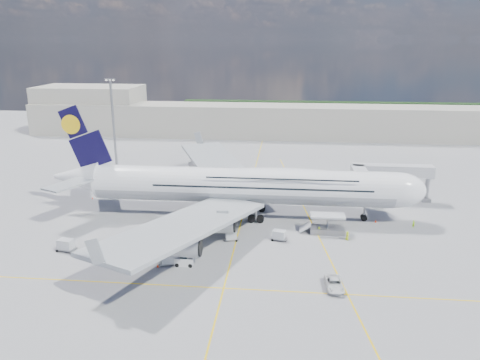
# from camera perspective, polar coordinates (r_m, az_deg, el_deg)

# --- Properties ---
(ground) EXTENTS (300.00, 300.00, 0.00)m
(ground) POSITION_cam_1_polar(r_m,az_deg,el_deg) (89.57, -0.29, -6.71)
(ground) COLOR gray
(ground) RESTS_ON ground
(taxi_line_main) EXTENTS (0.25, 220.00, 0.01)m
(taxi_line_main) POSITION_cam_1_polar(r_m,az_deg,el_deg) (89.57, -0.29, -6.71)
(taxi_line_main) COLOR yellow
(taxi_line_main) RESTS_ON ground
(taxi_line_cross) EXTENTS (120.00, 0.25, 0.01)m
(taxi_line_cross) POSITION_cam_1_polar(r_m,az_deg,el_deg) (71.79, -2.00, -13.04)
(taxi_line_cross) COLOR yellow
(taxi_line_cross) RESTS_ON ground
(taxi_line_diag) EXTENTS (14.16, 99.06, 0.01)m
(taxi_line_diag) POSITION_cam_1_polar(r_m,az_deg,el_deg) (98.55, 8.48, -4.66)
(taxi_line_diag) COLOR yellow
(taxi_line_diag) RESTS_ON ground
(airliner) EXTENTS (77.26, 79.15, 23.71)m
(airliner) POSITION_cam_1_polar(r_m,az_deg,el_deg) (96.49, 0.48, -0.62)
(airliner) COLOR white
(airliner) RESTS_ON ground
(jet_bridge) EXTENTS (18.80, 12.10, 8.50)m
(jet_bridge) POSITION_cam_1_polar(r_m,az_deg,el_deg) (108.70, 16.73, 0.65)
(jet_bridge) COLOR #B7B7BC
(jet_bridge) RESTS_ON ground
(cargo_loader) EXTENTS (8.53, 3.20, 3.67)m
(cargo_loader) POSITION_cam_1_polar(r_m,az_deg,el_deg) (91.70, 10.46, -5.59)
(cargo_loader) COLOR silver
(cargo_loader) RESTS_ON ground
(light_mast) EXTENTS (3.00, 0.70, 25.50)m
(light_mast) POSITION_cam_1_polar(r_m,az_deg,el_deg) (137.57, -15.18, 6.76)
(light_mast) COLOR gray
(light_mast) RESTS_ON ground
(terminal) EXTENTS (180.00, 16.00, 12.00)m
(terminal) POSITION_cam_1_polar(r_m,az_deg,el_deg) (179.40, 2.90, 7.20)
(terminal) COLOR #B2AD9E
(terminal) RESTS_ON ground
(hangar) EXTENTS (40.00, 22.00, 18.00)m
(hangar) POSITION_cam_1_polar(r_m,az_deg,el_deg) (199.79, -17.71, 8.28)
(hangar) COLOR #B2AD9E
(hangar) RESTS_ON ground
(tree_line) EXTENTS (160.00, 6.00, 8.00)m
(tree_line) POSITION_cam_1_polar(r_m,az_deg,el_deg) (226.16, 13.77, 8.21)
(tree_line) COLOR #193814
(tree_line) RESTS_ON ground
(dolly_row_a) EXTENTS (3.45, 2.52, 1.96)m
(dolly_row_a) POSITION_cam_1_polar(r_m,az_deg,el_deg) (78.92, -8.70, -9.47)
(dolly_row_a) COLOR gray
(dolly_row_a) RESTS_ON ground
(dolly_row_b) EXTENTS (3.23, 1.81, 0.46)m
(dolly_row_b) POSITION_cam_1_polar(r_m,az_deg,el_deg) (89.95, -11.72, -6.73)
(dolly_row_b) COLOR gray
(dolly_row_b) RESTS_ON ground
(dolly_row_c) EXTENTS (3.87, 3.06, 0.50)m
(dolly_row_c) POSITION_cam_1_polar(r_m,az_deg,el_deg) (90.79, -10.48, -6.41)
(dolly_row_c) COLOR gray
(dolly_row_c) RESTS_ON ground
(dolly_back) EXTENTS (3.67, 2.39, 2.15)m
(dolly_back) POSITION_cam_1_polar(r_m,az_deg,el_deg) (88.20, -20.47, -7.41)
(dolly_back) COLOR gray
(dolly_back) RESTS_ON ground
(dolly_nose_far) EXTENTS (3.35, 2.32, 1.93)m
(dolly_nose_far) POSITION_cam_1_polar(r_m,az_deg,el_deg) (87.25, 4.77, -6.69)
(dolly_nose_far) COLOR gray
(dolly_nose_far) RESTS_ON ground
(dolly_nose_near) EXTENTS (2.99, 2.17, 1.70)m
(dolly_nose_near) POSITION_cam_1_polar(r_m,az_deg,el_deg) (86.89, -1.11, -6.83)
(dolly_nose_near) COLOR gray
(dolly_nose_near) RESTS_ON ground
(baggage_tug) EXTENTS (3.07, 1.48, 1.92)m
(baggage_tug) POSITION_cam_1_polar(r_m,az_deg,el_deg) (78.32, -6.80, -9.77)
(baggage_tug) COLOR silver
(baggage_tug) RESTS_ON ground
(catering_truck_inner) EXTENTS (6.48, 4.23, 3.58)m
(catering_truck_inner) POSITION_cam_1_polar(r_m,az_deg,el_deg) (115.82, -1.81, -0.32)
(catering_truck_inner) COLOR gray
(catering_truck_inner) RESTS_ON ground
(catering_truck_outer) EXTENTS (6.10, 2.80, 3.54)m
(catering_truck_outer) POSITION_cam_1_polar(r_m,az_deg,el_deg) (129.49, -4.98, 1.44)
(catering_truck_outer) COLOR gray
(catering_truck_outer) RESTS_ON ground
(service_van) EXTENTS (2.81, 5.56, 1.51)m
(service_van) POSITION_cam_1_polar(r_m,az_deg,el_deg) (72.66, 11.41, -12.32)
(service_van) COLOR silver
(service_van) RESTS_ON ground
(crew_nose) EXTENTS (0.70, 0.61, 1.62)m
(crew_nose) POSITION_cam_1_polar(r_m,az_deg,el_deg) (98.61, 20.40, -5.06)
(crew_nose) COLOR #B6FF1A
(crew_nose) RESTS_ON ground
(crew_loader) EXTENTS (0.91, 0.96, 1.55)m
(crew_loader) POSITION_cam_1_polar(r_m,az_deg,el_deg) (90.73, 9.60, -6.11)
(crew_loader) COLOR #ADEE19
(crew_loader) RESTS_ON ground
(crew_wing) EXTENTS (0.52, 1.15, 1.92)m
(crew_wing) POSITION_cam_1_polar(r_m,az_deg,el_deg) (83.03, -9.83, -8.22)
(crew_wing) COLOR #BDFF1A
(crew_wing) RESTS_ON ground
(crew_van) EXTENTS (0.83, 0.99, 1.72)m
(crew_van) POSITION_cam_1_polar(r_m,az_deg,el_deg) (89.31, 12.94, -6.64)
(crew_van) COLOR #CEE518
(crew_van) RESTS_ON ground
(crew_tug) EXTENTS (1.15, 0.77, 1.66)m
(crew_tug) POSITION_cam_1_polar(r_m,az_deg,el_deg) (84.84, -7.50, -7.64)
(crew_tug) COLOR #BCFB1A
(crew_tug) RESTS_ON ground
(cone_nose) EXTENTS (0.43, 0.43, 0.54)m
(cone_nose) POSITION_cam_1_polar(r_m,az_deg,el_deg) (99.30, 16.20, -4.84)
(cone_nose) COLOR #F4300C
(cone_nose) RESTS_ON ground
(cone_wing_left_inner) EXTENTS (0.44, 0.44, 0.56)m
(cone_wing_left_inner) POSITION_cam_1_polar(r_m,az_deg,el_deg) (114.62, 0.07, -1.24)
(cone_wing_left_inner) COLOR #F4300C
(cone_wing_left_inner) RESTS_ON ground
(cone_wing_left_outer) EXTENTS (0.38, 0.38, 0.49)m
(cone_wing_left_outer) POSITION_cam_1_polar(r_m,az_deg,el_deg) (123.20, -1.55, 0.02)
(cone_wing_left_outer) COLOR #F4300C
(cone_wing_left_outer) RESTS_ON ground
(cone_wing_right_inner) EXTENTS (0.43, 0.43, 0.55)m
(cone_wing_right_inner) POSITION_cam_1_polar(r_m,az_deg,el_deg) (86.48, -6.05, -7.51)
(cone_wing_right_inner) COLOR #F4300C
(cone_wing_right_inner) RESTS_ON ground
(cone_wing_right_outer) EXTENTS (0.40, 0.40, 0.50)m
(cone_wing_right_outer) POSITION_cam_1_polar(r_m,az_deg,el_deg) (78.73, -10.01, -10.26)
(cone_wing_right_outer) COLOR #F4300C
(cone_wing_right_outer) RESTS_ON ground
(cone_tail) EXTENTS (0.38, 0.38, 0.48)m
(cone_tail) POSITION_cam_1_polar(r_m,az_deg,el_deg) (114.39, -17.55, -2.11)
(cone_tail) COLOR #F4300C
(cone_tail) RESTS_ON ground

